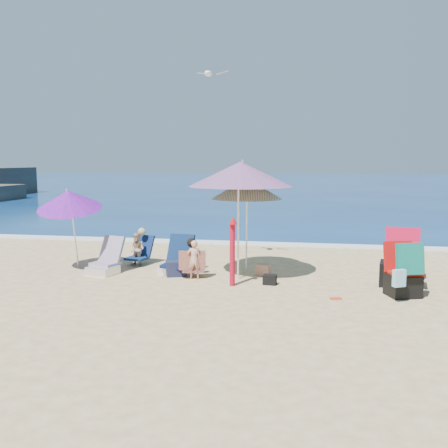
% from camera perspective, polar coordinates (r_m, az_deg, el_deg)
% --- Properties ---
extents(ground, '(120.00, 120.00, 0.00)m').
position_cam_1_polar(ground, '(9.30, 0.75, -7.55)').
color(ground, '#D8BC84').
rests_on(ground, ground).
extents(sea, '(120.00, 80.00, 0.12)m').
position_cam_1_polar(sea, '(53.95, 8.54, 4.64)').
color(sea, navy).
rests_on(sea, ground).
extents(foam, '(120.00, 0.50, 0.04)m').
position_cam_1_polar(foam, '(14.25, 4.07, -2.27)').
color(foam, white).
rests_on(foam, ground).
extents(umbrella_turquoise, '(2.41, 2.41, 2.41)m').
position_cam_1_polar(umbrella_turquoise, '(9.93, 1.90, 5.76)').
color(umbrella_turquoise, white).
rests_on(umbrella_turquoise, ground).
extents(umbrella_striped, '(1.67, 1.67, 2.05)m').
position_cam_1_polar(umbrella_striped, '(10.66, 2.63, 4.10)').
color(umbrella_striped, white).
rests_on(umbrella_striped, ground).
extents(umbrella_blue, '(1.62, 1.67, 1.90)m').
position_cam_1_polar(umbrella_blue, '(11.18, -17.45, 2.70)').
color(umbrella_blue, silver).
rests_on(umbrella_blue, ground).
extents(furled_umbrella, '(0.16, 0.20, 1.35)m').
position_cam_1_polar(furled_umbrella, '(9.41, 0.98, -2.75)').
color(furled_umbrella, '#A90C21').
rests_on(furled_umbrella, ground).
extents(chair_navy, '(0.71, 0.84, 0.80)m').
position_cam_1_polar(chair_navy, '(10.65, -5.49, -4.51)').
color(chair_navy, '#0C1A44').
rests_on(chair_navy, ground).
extents(chair_rainbow, '(0.71, 0.89, 0.76)m').
position_cam_1_polar(chair_rainbow, '(10.88, -13.50, -4.48)').
color(chair_rainbow, '#E57D51').
rests_on(chair_rainbow, ground).
extents(camp_chair_left, '(0.85, 0.82, 1.11)m').
position_cam_1_polar(camp_chair_left, '(10.09, 19.45, -4.86)').
color(camp_chair_left, red).
rests_on(camp_chair_left, ground).
extents(camp_chair_right, '(0.71, 0.99, 1.00)m').
position_cam_1_polar(camp_chair_right, '(9.30, 19.98, -5.72)').
color(camp_chair_right, '#B61F0D').
rests_on(camp_chair_right, ground).
extents(person_center, '(0.58, 0.49, 0.80)m').
position_cam_1_polar(person_center, '(10.11, -3.58, -4.10)').
color(person_center, tan).
rests_on(person_center, ground).
extents(person_left, '(0.60, 0.76, 0.84)m').
position_cam_1_polar(person_left, '(11.53, -9.87, -2.82)').
color(person_left, tan).
rests_on(person_left, ground).
extents(bag_navy_a, '(0.48, 0.42, 0.31)m').
position_cam_1_polar(bag_navy_a, '(10.38, -5.55, -5.13)').
color(bag_navy_a, '#1C213D').
rests_on(bag_navy_a, ground).
extents(bag_tan, '(0.33, 0.28, 0.24)m').
position_cam_1_polar(bag_tan, '(10.40, 4.56, -5.30)').
color(bag_tan, '#A87B60').
rests_on(bag_tan, ground).
extents(bag_navy_b, '(0.43, 0.35, 0.29)m').
position_cam_1_polar(bag_navy_b, '(10.82, 18.81, -5.04)').
color(bag_navy_b, '#192237').
rests_on(bag_navy_b, ground).
extents(bag_black_b, '(0.27, 0.20, 0.20)m').
position_cam_1_polar(bag_black_b, '(9.68, 5.30, -6.40)').
color(bag_black_b, black).
rests_on(bag_black_b, ground).
extents(orange_item, '(0.22, 0.14, 0.03)m').
position_cam_1_polar(orange_item, '(8.88, 12.76, -8.37)').
color(orange_item, red).
rests_on(orange_item, ground).
extents(seagull, '(0.76, 0.38, 0.12)m').
position_cam_1_polar(seagull, '(11.16, -1.76, 16.95)').
color(seagull, white).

